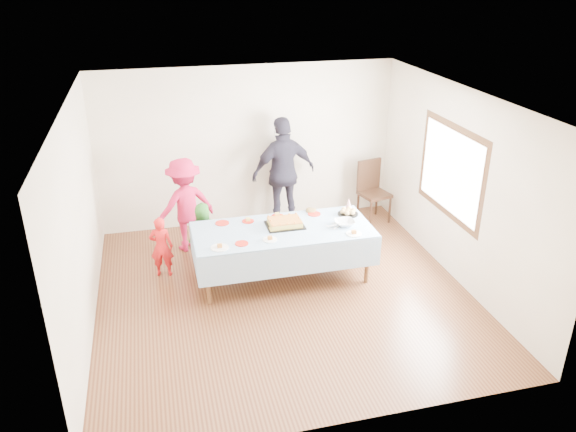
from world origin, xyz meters
name	(u,v)px	position (x,y,z in m)	size (l,w,h in m)	color
ground	(283,292)	(0.00, 0.00, 0.00)	(5.00, 5.00, 0.00)	#4D2716
room_walls	(287,172)	(0.05, 0.00, 1.77)	(5.04, 5.04, 2.72)	beige
party_table	(283,232)	(0.09, 0.40, 0.72)	(2.50, 1.10, 0.78)	brown
birthday_cake	(285,223)	(0.14, 0.50, 0.82)	(0.53, 0.41, 0.09)	black
rolls_tray	(348,212)	(1.14, 0.65, 0.82)	(0.31, 0.31, 0.09)	black
punch_bowl	(345,223)	(0.97, 0.31, 0.81)	(0.28, 0.28, 0.07)	silver
party_hat	(349,203)	(1.22, 0.86, 0.86)	(0.09, 0.09, 0.16)	white
fork_pile	(335,225)	(0.81, 0.27, 0.81)	(0.24, 0.18, 0.07)	white
plate_red_far_a	(222,223)	(-0.71, 0.78, 0.79)	(0.20, 0.20, 0.01)	red
plate_red_far_b	(248,221)	(-0.34, 0.76, 0.79)	(0.17, 0.17, 0.01)	red
plate_red_far_c	(277,216)	(0.11, 0.83, 0.79)	(0.17, 0.17, 0.01)	red
plate_red_far_d	(314,214)	(0.66, 0.77, 0.79)	(0.19, 0.19, 0.01)	red
plate_red_near	(242,243)	(-0.54, 0.09, 0.79)	(0.18, 0.18, 0.01)	red
plate_white_left	(220,248)	(-0.84, 0.04, 0.79)	(0.24, 0.24, 0.01)	white
plate_white_mid	(270,240)	(-0.16, 0.11, 0.79)	(0.20, 0.20, 0.01)	white
plate_white_right	(354,234)	(1.00, 0.00, 0.79)	(0.22, 0.22, 0.01)	white
dining_chair	(372,187)	(2.08, 2.01, 0.60)	(0.56, 0.56, 1.07)	black
toddler_left	(161,247)	(-1.58, 0.90, 0.46)	(0.33, 0.22, 0.92)	red
toddler_mid	(204,233)	(-0.94, 1.20, 0.46)	(0.45, 0.30, 0.93)	#2C7025
toddler_right	(309,233)	(0.62, 0.90, 0.42)	(0.41, 0.32, 0.84)	tan
adult_left	(185,205)	(-1.16, 1.66, 0.75)	(0.97, 0.56, 1.50)	#C21842
adult_right	(284,173)	(0.53, 2.16, 0.95)	(1.12, 0.47, 1.91)	#2A2736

